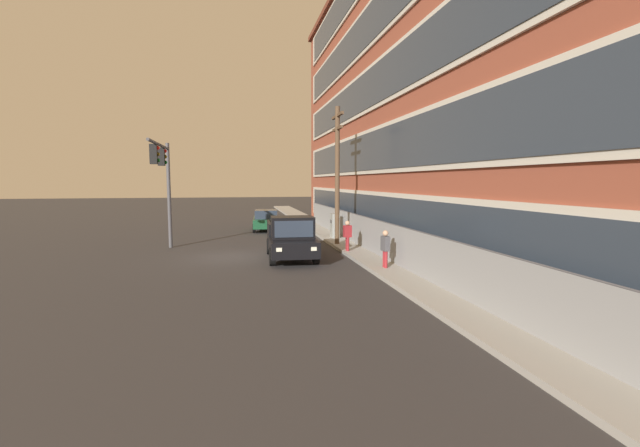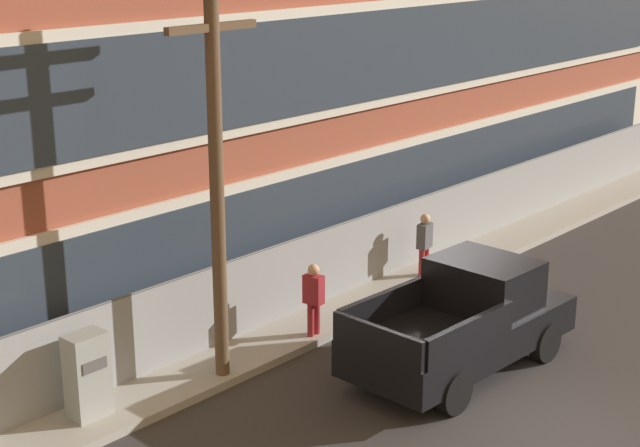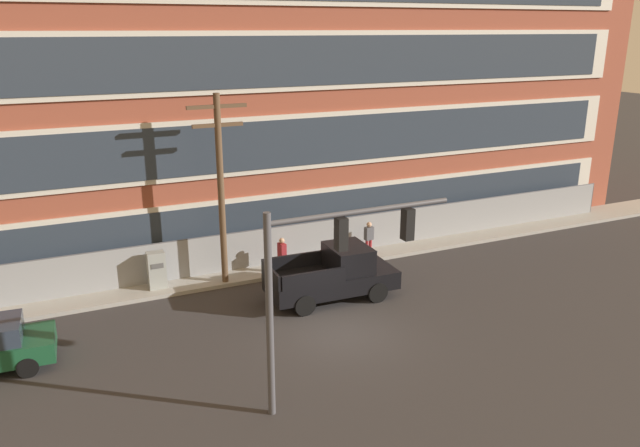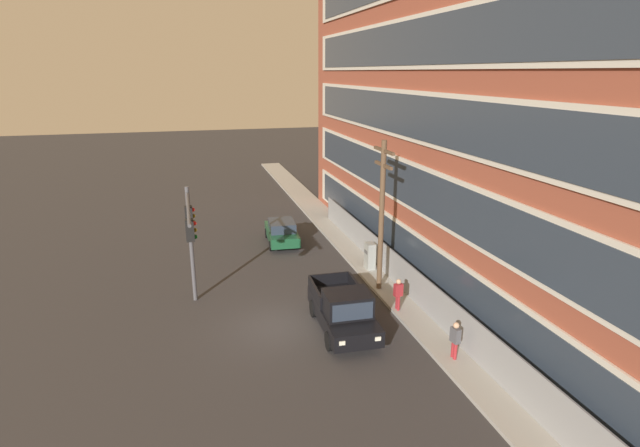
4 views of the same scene
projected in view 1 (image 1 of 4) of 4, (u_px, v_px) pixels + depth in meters
ground_plane at (233, 257)px, 20.76m from camera, size 160.00×160.00×0.00m
sidewalk_building_side at (362, 251)px, 22.01m from camera, size 80.00×2.16×0.16m
brick_mill_building at (491, 84)px, 22.53m from camera, size 43.06×12.42×17.56m
chain_link_fence at (380, 239)px, 20.14m from camera, size 34.65×0.06×1.84m
traffic_signal_mast at (164, 173)px, 21.83m from camera, size 5.47×0.43×5.75m
pickup_truck_black at (291, 239)px, 20.09m from camera, size 5.12×2.31×2.07m
sedan_dark_green at (266, 220)px, 31.91m from camera, size 4.37×2.11×1.56m
utility_pole_near_corner at (337, 170)px, 23.76m from camera, size 2.32×0.26×7.76m
electrical_cabinet at (335, 227)px, 26.77m from camera, size 0.69×0.48×1.67m
pedestrian_near_cabinet at (385, 248)px, 17.41m from camera, size 0.43×0.30×1.69m
pedestrian_by_fence at (347, 235)px, 21.64m from camera, size 0.32×0.43×1.69m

